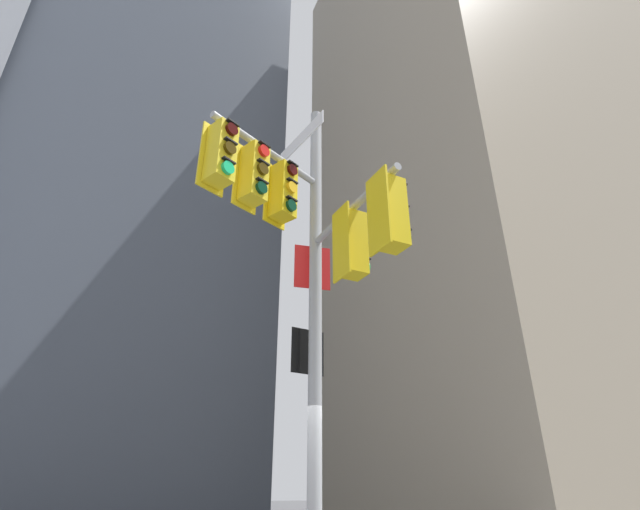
{
  "coord_description": "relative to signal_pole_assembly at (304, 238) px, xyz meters",
  "views": [
    {
      "loc": [
        -2.9,
        -6.75,
        1.4
      ],
      "look_at": [
        0.13,
        0.1,
        5.06
      ],
      "focal_mm": 26.89,
      "sensor_mm": 36.0,
      "label": 1
    }
  ],
  "objects": [
    {
      "name": "building_tower_right",
      "position": [
        15.24,
        10.75,
        13.42
      ],
      "size": [
        15.06,
        15.06,
        36.6
      ],
      "primitive_type": "cube",
      "color": "tan",
      "rests_on": "ground"
    },
    {
      "name": "signal_pole_assembly",
      "position": [
        0.0,
        0.0,
        0.0
      ],
      "size": [
        2.6,
        3.14,
        8.12
      ],
      "color": "#9EA0A3",
      "rests_on": "ground"
    },
    {
      "name": "building_mid_block",
      "position": [
        -2.76,
        28.34,
        22.51
      ],
      "size": [
        17.89,
        17.89,
        54.79
      ],
      "primitive_type": "cube",
      "color": "#4C5460",
      "rests_on": "ground"
    }
  ]
}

